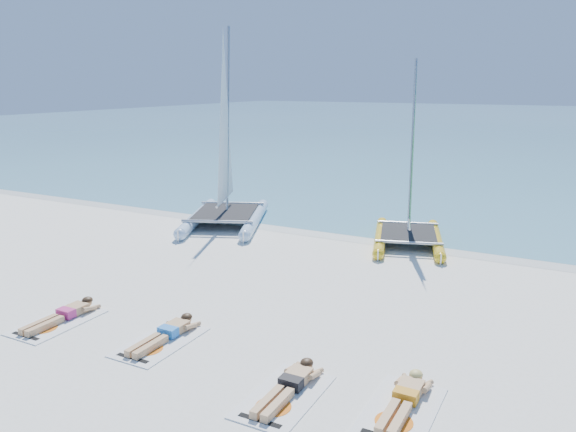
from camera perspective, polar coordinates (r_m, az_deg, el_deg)
name	(u,v)px	position (r m, az deg, el deg)	size (l,w,h in m)	color
ground	(251,288)	(13.58, -3.82, -7.28)	(140.00, 140.00, 0.00)	white
sea	(523,123)	(74.26, 22.77, 8.72)	(140.00, 115.00, 0.01)	#7DBCD1
wet_sand_strip	(339,234)	(18.26, 5.22, -1.84)	(140.00, 1.40, 0.01)	silver
catamaran_blue	(225,164)	(19.36, -6.42, 5.24)	(4.21, 5.61, 6.92)	#C2DBFF
catamaran_yellow	(410,183)	(17.58, 12.34, 3.29)	(3.12, 4.59, 5.70)	yellow
towel_a	(58,322)	(12.61, -22.37, -9.95)	(1.00, 1.85, 0.02)	white
sunbather_a	(65,314)	(12.68, -21.75, -9.22)	(0.37, 1.73, 0.26)	tan
towel_b	(160,342)	(11.15, -12.83, -12.36)	(1.00, 1.85, 0.02)	white
sunbather_b	(167,333)	(11.23, -12.22, -11.51)	(0.37, 1.73, 0.26)	tan
towel_c	(284,396)	(9.23, -0.40, -17.84)	(1.00, 1.85, 0.02)	white
sunbather_c	(290,384)	(9.32, 0.18, -16.72)	(0.37, 1.73, 0.26)	tan
towel_d	(401,410)	(9.06, 11.40, -18.79)	(1.00, 1.85, 0.02)	white
sunbather_d	(405,398)	(9.16, 11.79, -17.61)	(0.37, 1.73, 0.26)	tan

